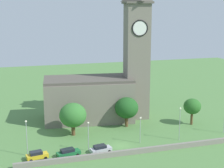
{
  "coord_description": "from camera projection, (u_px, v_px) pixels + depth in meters",
  "views": [
    {
      "loc": [
        -21.94,
        -66.63,
        29.28
      ],
      "look_at": [
        0.18,
        7.57,
        12.24
      ],
      "focal_mm": 54.89,
      "sensor_mm": 36.0,
      "label": 1
    }
  ],
  "objects": [
    {
      "name": "ground_plane",
      "position": [
        103.0,
        124.0,
        88.81
      ],
      "size": [
        200.0,
        200.0,
        0.0
      ],
      "primitive_type": "plane",
      "color": "#517F42"
    },
    {
      "name": "church",
      "position": [
        102.0,
        86.0,
        91.61
      ],
      "size": [
        29.18,
        15.09,
        34.45
      ],
      "color": "slate",
      "rests_on": "ground"
    },
    {
      "name": "quay_barrier",
      "position": [
        128.0,
        152.0,
        70.12
      ],
      "size": [
        45.72,
        0.7,
        1.09
      ],
      "primitive_type": "cube",
      "color": "gray",
      "rests_on": "ground"
    },
    {
      "name": "car_yellow",
      "position": [
        37.0,
        155.0,
        67.82
      ],
      "size": [
        4.48,
        2.57,
        1.76
      ],
      "color": "gold",
      "rests_on": "ground"
    },
    {
      "name": "car_green",
      "position": [
        68.0,
        153.0,
        69.17
      ],
      "size": [
        5.05,
        2.82,
        1.69
      ],
      "color": "#1E6B38",
      "rests_on": "ground"
    },
    {
      "name": "car_silver",
      "position": [
        101.0,
        149.0,
        71.06
      ],
      "size": [
        4.71,
        2.72,
        1.66
      ],
      "color": "silver",
      "rests_on": "ground"
    },
    {
      "name": "streetlamp_west_end",
      "position": [
        26.0,
        133.0,
        68.73
      ],
      "size": [
        0.44,
        0.44,
        7.53
      ],
      "color": "#9EA0A5",
      "rests_on": "ground"
    },
    {
      "name": "streetlamp_west_mid",
      "position": [
        88.0,
        131.0,
        71.25
      ],
      "size": [
        0.44,
        0.44,
        6.4
      ],
      "color": "#9EA0A5",
      "rests_on": "ground"
    },
    {
      "name": "streetlamp_central",
      "position": [
        140.0,
        125.0,
        75.47
      ],
      "size": [
        0.44,
        0.44,
        6.04
      ],
      "color": "#9EA0A5",
      "rests_on": "ground"
    },
    {
      "name": "streetlamp_east_mid",
      "position": [
        180.0,
        119.0,
        77.04
      ],
      "size": [
        0.44,
        0.44,
        7.68
      ],
      "color": "#9EA0A5",
      "rests_on": "ground"
    },
    {
      "name": "tree_riverside_west",
      "position": [
        192.0,
        106.0,
        87.6
      ],
      "size": [
        4.45,
        4.45,
        6.87
      ],
      "color": "brown",
      "rests_on": "ground"
    },
    {
      "name": "tree_churchyard",
      "position": [
        127.0,
        108.0,
        86.05
      ],
      "size": [
        5.93,
        5.93,
        7.6
      ],
      "color": "brown",
      "rests_on": "ground"
    },
    {
      "name": "tree_by_tower",
      "position": [
        73.0,
        115.0,
        80.07
      ],
      "size": [
        6.37,
        6.37,
        7.84
      ],
      "color": "brown",
      "rests_on": "ground"
    }
  ]
}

